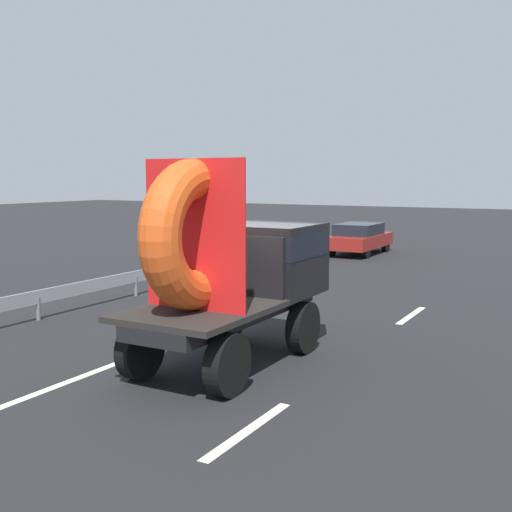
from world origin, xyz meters
name	(u,v)px	position (x,y,z in m)	size (l,w,h in m)	color
ground_plane	(237,352)	(0.00, 0.00, 0.00)	(120.00, 120.00, 0.00)	black
flatbed_truck	(236,264)	(0.28, -0.49, 1.78)	(2.02, 4.44, 3.63)	black
distant_sedan	(359,238)	(-3.28, 15.82, 0.72)	(1.76, 4.11, 1.34)	black
guardrail	(173,269)	(-5.44, 5.25, 0.53)	(0.10, 13.96, 0.71)	gray
lane_dash_left_near	(59,385)	(-1.50, -3.07, 0.00)	(2.78, 0.16, 0.01)	beige
lane_dash_left_far	(294,296)	(-1.50, 5.60, 0.00)	(2.68, 0.16, 0.01)	beige
lane_dash_right_near	(249,430)	(2.06, -3.14, 0.00)	(2.17, 0.16, 0.01)	beige
lane_dash_right_far	(411,315)	(2.06, 4.78, 0.00)	(2.13, 0.16, 0.01)	beige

